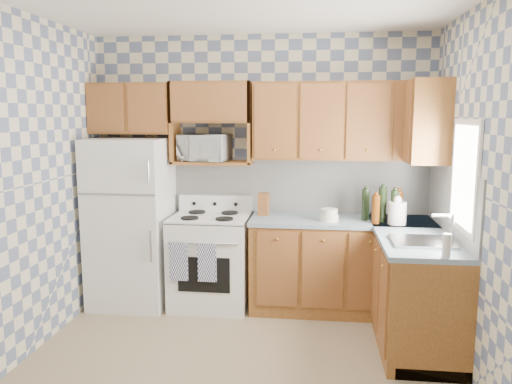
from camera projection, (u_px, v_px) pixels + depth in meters
The scene contains 31 objects.
floor at pixel (238, 370), 3.77m from camera, with size 3.40×3.40×0.00m, color #917A5E.
back_wall at pixel (261, 170), 5.13m from camera, with size 3.40×0.02×2.70m, color slate.
right_wall at pixel (486, 199), 3.36m from camera, with size 0.02×3.20×2.70m, color slate.
backsplash_back at pixel (300, 185), 5.09m from camera, with size 2.60×0.01×0.56m, color silver.
backsplash_right at pixel (451, 201), 4.17m from camera, with size 0.01×1.60×0.56m, color silver.
refrigerator at pixel (131, 222), 5.01m from camera, with size 0.75×0.70×1.68m, color white.
stove_body at pixel (211, 262), 5.00m from camera, with size 0.76×0.65×0.90m, color white.
cooktop at pixel (210, 217), 4.93m from camera, with size 0.76×0.65×0.03m, color silver.
backguard at pixel (216, 203), 5.19m from camera, with size 0.76×0.08×0.17m, color white.
dish_towel_left at pixel (179, 262), 4.68m from camera, with size 0.17×0.03×0.37m, color navy.
dish_towel_right at pixel (207, 263), 4.65m from camera, with size 0.17×0.03×0.37m, color navy.
base_cabinets_back at pixel (341, 267), 4.88m from camera, with size 1.75×0.60×0.88m, color brown.
base_cabinets_right at pixel (411, 286), 4.32m from camera, with size 0.60×1.60×0.88m, color brown.
countertop_back at pixel (343, 221), 4.80m from camera, with size 1.77×0.63×0.04m, color slate.
countertop_right at pixel (413, 235), 4.25m from camera, with size 0.63×1.60×0.04m, color slate.
upper_cabinets_back at pixel (344, 121), 4.79m from camera, with size 1.75×0.33×0.74m, color brown.
upper_cabinets_fridge at pixel (132, 109), 5.02m from camera, with size 0.82×0.33×0.50m, color brown.
upper_cabinets_right at pixel (425, 121), 4.53m from camera, with size 0.33×0.70×0.74m, color brown.
microwave_shelf at pixel (213, 162), 5.01m from camera, with size 0.80×0.33×0.03m, color brown.
microwave at pixel (205, 148), 4.99m from camera, with size 0.48×0.33×0.27m, color white.
sink at pixel (422, 242), 3.90m from camera, with size 0.48×0.40×0.03m, color #B7B7BC.
window at pixel (465, 176), 3.79m from camera, with size 0.02×0.66×0.86m, color silver.
bottle_0 at pixel (383, 204), 4.63m from camera, with size 0.07×0.07×0.33m, color black.
bottle_1 at pixel (394, 207), 4.57m from camera, with size 0.07×0.07×0.31m, color black.
bottle_2 at pixel (398, 206), 4.66m from camera, with size 0.07×0.07×0.29m, color #552707.
bottle_3 at pixel (376, 209), 4.57m from camera, with size 0.07×0.07×0.26m, color #552707.
bottle_4 at pixel (365, 205), 4.71m from camera, with size 0.07×0.07×0.30m, color black.
knife_block at pixel (264, 204), 4.96m from camera, with size 0.10×0.10×0.22m, color brown.
electric_kettle at pixel (397, 213), 4.54m from camera, with size 0.16×0.16×0.21m, color white.
food_containers at pixel (329, 215), 4.69m from camera, with size 0.18×0.18×0.12m, color beige, non-canonical shape.
soap_bottle at pixel (447, 246), 3.49m from camera, with size 0.06×0.06×0.17m, color beige.
Camera 1 is at (0.56, -3.47, 1.91)m, focal length 35.00 mm.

